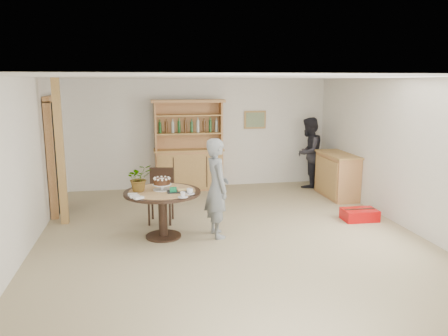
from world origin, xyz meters
TOP-DOWN VIEW (x-y plane):
  - ground at (0.00, 0.00)m, footprint 7.00×7.00m
  - room_shell at (0.00, 0.01)m, footprint 6.04×7.04m
  - doorway at (-2.93, 2.00)m, footprint 0.13×1.10m
  - pine_post at (-2.70, 1.20)m, footprint 0.12×0.12m
  - hutch at (-0.30, 3.24)m, footprint 1.62×0.54m
  - sideboard at (2.74, 2.00)m, footprint 0.54×1.26m
  - dining_table at (-1.05, 0.19)m, footprint 1.20×1.20m
  - dining_chair at (-1.03, 1.02)m, footprint 0.49×0.49m
  - birthday_cake at (-1.05, 0.24)m, footprint 0.30×0.30m
  - flower_vase at (-1.40, 0.24)m, footprint 0.47×0.44m
  - gift_tray at (-0.83, 0.07)m, footprint 0.30×0.20m
  - coffee_cup_a at (-0.65, -0.09)m, footprint 0.15×0.15m
  - coffee_cup_b at (-0.77, -0.26)m, footprint 0.15×0.15m
  - napkins at (-1.46, -0.12)m, footprint 0.24×0.33m
  - teen_boy at (-0.20, 0.09)m, footprint 0.45×0.62m
  - adult_person at (2.46, 2.96)m, footprint 1.00×0.99m
  - red_suitcase at (2.44, 0.41)m, footprint 0.61×0.42m

SIDE VIEW (x-z plane):
  - ground at x=0.00m, z-range 0.00..0.00m
  - red_suitcase at x=2.44m, z-range 0.00..0.21m
  - sideboard at x=2.74m, z-range 0.00..0.94m
  - dining_chair at x=-1.03m, z-range 0.06..1.01m
  - dining_table at x=-1.05m, z-range 0.22..0.98m
  - hutch at x=-0.30m, z-range -0.33..1.71m
  - napkins at x=-1.46m, z-range 0.76..0.79m
  - gift_tray at x=-0.83m, z-range 0.75..0.83m
  - teen_boy at x=-0.20m, z-range 0.00..1.58m
  - coffee_cup_b at x=-0.77m, z-range 0.75..0.84m
  - coffee_cup_a at x=-0.65m, z-range 0.76..0.84m
  - adult_person at x=2.46m, z-range 0.00..1.63m
  - birthday_cake at x=-1.05m, z-range 0.78..0.98m
  - flower_vase at x=-1.40m, z-range 0.76..1.18m
  - doorway at x=-2.93m, z-range 0.02..2.20m
  - pine_post at x=-2.70m, z-range 0.00..2.50m
  - room_shell at x=0.00m, z-range 0.48..3.00m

